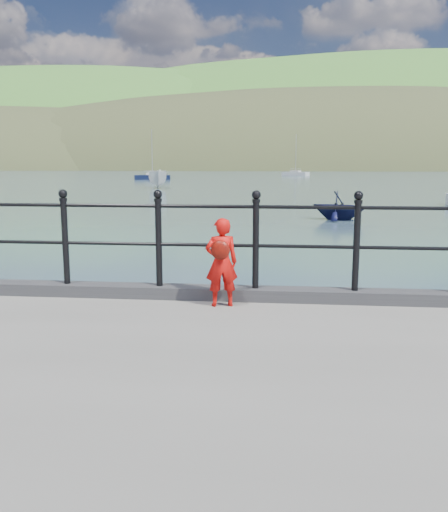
# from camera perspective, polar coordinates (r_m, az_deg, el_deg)

# --- Properties ---
(ground) EXTENTS (600.00, 600.00, 0.00)m
(ground) POSITION_cam_1_polar(r_m,az_deg,el_deg) (7.22, -1.58, -11.89)
(ground) COLOR #2D4251
(ground) RESTS_ON ground
(kerb) EXTENTS (60.00, 0.30, 0.15)m
(kerb) POSITION_cam_1_polar(r_m,az_deg,el_deg) (6.75, -1.79, -3.87)
(kerb) COLOR #28282B
(kerb) RESTS_ON quay
(railing) EXTENTS (18.11, 0.11, 1.20)m
(railing) POSITION_cam_1_polar(r_m,az_deg,el_deg) (6.62, -1.83, 2.45)
(railing) COLOR black
(railing) RESTS_ON kerb
(far_shore) EXTENTS (830.00, 200.00, 156.00)m
(far_shore) POSITION_cam_1_polar(r_m,az_deg,el_deg) (250.17, 14.62, 3.78)
(far_shore) COLOR #333A21
(far_shore) RESTS_ON ground
(child) EXTENTS (0.43, 0.35, 1.04)m
(child) POSITION_cam_1_polar(r_m,az_deg,el_deg) (6.31, -0.27, -0.61)
(child) COLOR red
(child) RESTS_ON quay
(launch_white) EXTENTS (3.07, 5.29, 1.92)m
(launch_white) POSITION_cam_1_polar(r_m,az_deg,el_deg) (56.21, -6.97, 8.07)
(launch_white) COLOR silver
(launch_white) RESTS_ON ground
(launch_navy) EXTENTS (3.25, 3.09, 1.35)m
(launch_navy) POSITION_cam_1_polar(r_m,az_deg,el_deg) (25.80, 12.03, 5.21)
(launch_navy) COLOR black
(launch_navy) RESTS_ON ground
(sailboat_deep) EXTENTS (5.43, 4.38, 8.16)m
(sailboat_deep) POSITION_cam_1_polar(r_m,az_deg,el_deg) (108.29, 7.53, 8.57)
(sailboat_deep) COLOR beige
(sailboat_deep) RESTS_ON ground
(sailboat_left) EXTENTS (5.48, 2.38, 7.65)m
(sailboat_left) POSITION_cam_1_polar(r_m,az_deg,el_deg) (83.52, -7.53, 8.20)
(sailboat_left) COLOR black
(sailboat_left) RESTS_ON ground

